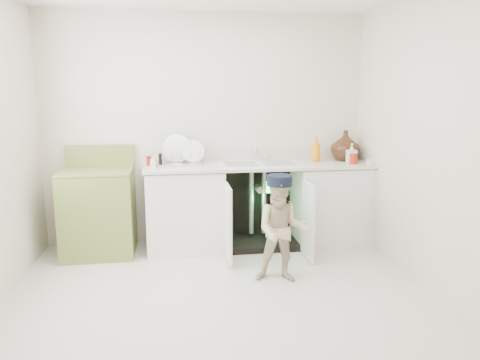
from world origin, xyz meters
The scene contains 5 objects.
ground centered at (0.00, 0.00, 0.00)m, with size 3.50×3.50×0.00m, color beige.
room_shell centered at (0.00, 0.00, 1.25)m, with size 6.00×5.50×1.26m.
counter_run centered at (0.58, 1.21, 0.48)m, with size 2.44×1.02×1.23m.
avocado_stove centered at (-1.14, 1.18, 0.46)m, with size 0.71×0.65×1.10m.
repair_worker centered at (0.56, 0.20, 0.48)m, with size 0.53×0.90×0.96m.
Camera 1 is at (-0.37, -3.65, 1.69)m, focal length 35.00 mm.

